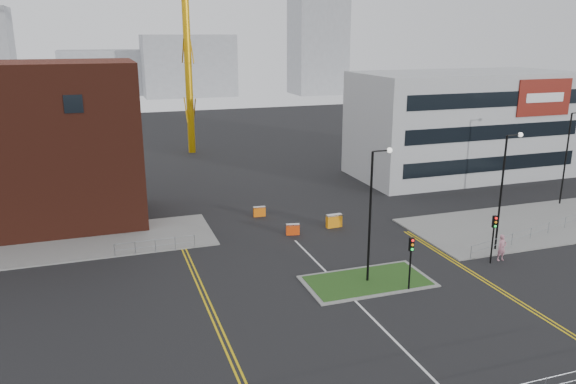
% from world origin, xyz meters
% --- Properties ---
extents(ground, '(200.00, 200.00, 0.00)m').
position_xyz_m(ground, '(0.00, 0.00, 0.00)').
color(ground, black).
rests_on(ground, ground).
extents(pavement_left, '(28.00, 8.00, 0.12)m').
position_xyz_m(pavement_left, '(-20.00, 22.00, 0.06)').
color(pavement_left, slate).
rests_on(pavement_left, ground).
extents(pavement_right, '(24.00, 10.00, 0.12)m').
position_xyz_m(pavement_right, '(22.00, 14.00, 0.06)').
color(pavement_right, slate).
rests_on(pavement_right, ground).
extents(island_kerb, '(8.60, 4.60, 0.08)m').
position_xyz_m(island_kerb, '(2.00, 8.00, 0.04)').
color(island_kerb, slate).
rests_on(island_kerb, ground).
extents(grass_island, '(8.00, 4.00, 0.12)m').
position_xyz_m(grass_island, '(2.00, 8.00, 0.06)').
color(grass_island, '#214316').
rests_on(grass_island, ground).
extents(office_block, '(25.00, 12.20, 12.00)m').
position_xyz_m(office_block, '(26.01, 31.97, 6.00)').
color(office_block, '#ADB0B2').
rests_on(office_block, ground).
extents(streetlamp_island, '(1.46, 0.36, 9.18)m').
position_xyz_m(streetlamp_island, '(2.22, 8.00, 5.41)').
color(streetlamp_island, black).
rests_on(streetlamp_island, ground).
extents(streetlamp_right_near, '(1.46, 0.36, 9.18)m').
position_xyz_m(streetlamp_right_near, '(14.22, 10.00, 5.41)').
color(streetlamp_right_near, black).
rests_on(streetlamp_right_near, ground).
extents(streetlamp_right_far, '(1.46, 0.36, 9.18)m').
position_xyz_m(streetlamp_right_far, '(28.22, 18.00, 5.41)').
color(streetlamp_right_far, black).
rests_on(streetlamp_right_far, ground).
extents(traffic_light_island, '(0.28, 0.33, 3.65)m').
position_xyz_m(traffic_light_island, '(4.00, 5.98, 2.57)').
color(traffic_light_island, black).
rests_on(traffic_light_island, ground).
extents(traffic_light_right, '(0.28, 0.33, 3.65)m').
position_xyz_m(traffic_light_right, '(12.00, 7.98, 2.57)').
color(traffic_light_right, black).
rests_on(traffic_light_right, ground).
extents(railing_left, '(6.05, 0.05, 1.10)m').
position_xyz_m(railing_left, '(-11.00, 18.00, 0.74)').
color(railing_left, gray).
rests_on(railing_left, ground).
extents(railing_right, '(19.05, 5.05, 1.10)m').
position_xyz_m(railing_right, '(20.50, 11.50, 0.78)').
color(railing_right, gray).
rests_on(railing_right, ground).
extents(centre_line, '(0.15, 30.00, 0.01)m').
position_xyz_m(centre_line, '(0.00, 2.00, 0.01)').
color(centre_line, silver).
rests_on(centre_line, ground).
extents(yellow_left_a, '(0.12, 24.00, 0.01)m').
position_xyz_m(yellow_left_a, '(-9.00, 10.00, 0.01)').
color(yellow_left_a, gold).
rests_on(yellow_left_a, ground).
extents(yellow_left_b, '(0.12, 24.00, 0.01)m').
position_xyz_m(yellow_left_b, '(-8.70, 10.00, 0.01)').
color(yellow_left_b, gold).
rests_on(yellow_left_b, ground).
extents(yellow_right_a, '(0.12, 20.00, 0.01)m').
position_xyz_m(yellow_right_a, '(9.50, 6.00, 0.01)').
color(yellow_right_a, gold).
rests_on(yellow_right_a, ground).
extents(yellow_right_b, '(0.12, 20.00, 0.01)m').
position_xyz_m(yellow_right_b, '(9.80, 6.00, 0.01)').
color(yellow_right_b, gold).
rests_on(yellow_right_b, ground).
extents(skyline_b, '(24.00, 12.00, 16.00)m').
position_xyz_m(skyline_b, '(10.00, 130.00, 8.00)').
color(skyline_b, gray).
rests_on(skyline_b, ground).
extents(skyline_c, '(14.00, 12.00, 28.00)m').
position_xyz_m(skyline_c, '(45.00, 125.00, 14.00)').
color(skyline_c, gray).
rests_on(skyline_c, ground).
extents(skyline_d, '(30.00, 12.00, 12.00)m').
position_xyz_m(skyline_d, '(-8.00, 140.00, 6.00)').
color(skyline_d, gray).
rests_on(skyline_d, ground).
extents(pedestrian, '(0.74, 0.49, 2.00)m').
position_xyz_m(pedestrian, '(13.06, 8.20, 1.00)').
color(pedestrian, '#C07C8C').
rests_on(pedestrian, ground).
extents(barrier_left, '(1.13, 0.46, 0.93)m').
position_xyz_m(barrier_left, '(-1.00, 24.00, 0.50)').
color(barrier_left, orange).
rests_on(barrier_left, ground).
extents(barrier_mid, '(1.16, 0.58, 0.93)m').
position_xyz_m(barrier_mid, '(0.29, 18.39, 0.51)').
color(barrier_mid, '#F0450D').
rests_on(barrier_mid, ground).
extents(barrier_right, '(1.40, 0.52, 1.16)m').
position_xyz_m(barrier_right, '(4.30, 19.02, 0.63)').
color(barrier_right, orange).
rests_on(barrier_right, ground).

